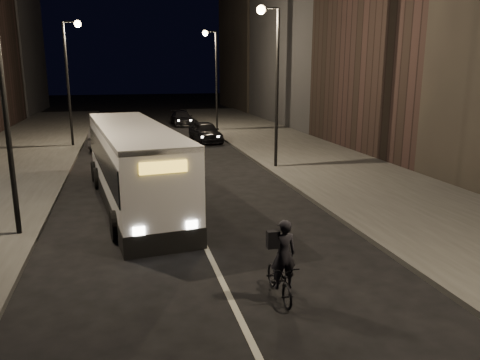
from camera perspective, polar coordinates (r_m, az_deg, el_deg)
ground at (r=12.68m, az=-2.81°, el=-11.03°), size 180.00×180.00×0.00m
sidewalk_right at (r=27.98m, az=8.72°, el=2.64°), size 7.00×70.00×0.16m
building_row_right at (r=43.20m, az=11.71°, el=20.17°), size 8.00×61.00×21.00m
streetlight_right_mid at (r=24.51m, az=3.97°, el=13.68°), size 1.20×0.44×8.12m
streetlight_right_far at (r=40.04m, az=-3.29°, el=13.59°), size 1.20×0.44×8.12m
streetlight_left_near at (r=15.64m, az=-26.25°, el=12.52°), size 1.20×0.44×8.12m
streetlight_left_far at (r=33.47m, az=-19.93°, el=12.86°), size 1.20×0.44×8.12m
city_bus at (r=18.85m, az=-12.86°, el=2.22°), size 3.81×11.69×3.10m
cyclist_on_bicycle at (r=11.06m, az=4.99°, el=-11.12°), size 0.60×1.72×1.98m
car_near at (r=34.43m, az=-4.24°, el=5.89°), size 2.19×4.52×1.49m
car_mid at (r=33.17m, az=-16.39°, el=5.04°), size 1.70×4.37×1.42m
car_far at (r=45.03m, az=-7.10°, el=7.49°), size 1.89×4.53×1.31m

